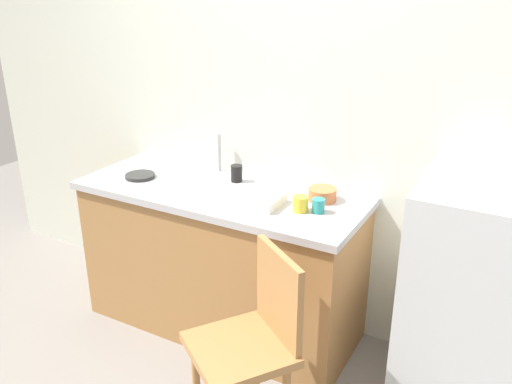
% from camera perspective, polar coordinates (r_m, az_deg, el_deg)
% --- Properties ---
extents(back_wall, '(4.80, 0.10, 2.63)m').
position_cam_1_polar(back_wall, '(2.93, 5.31, 9.65)').
color(back_wall, silver).
rests_on(back_wall, ground_plane).
extents(cabinet_base, '(1.56, 0.60, 0.82)m').
position_cam_1_polar(cabinet_base, '(3.11, -3.61, -7.45)').
color(cabinet_base, '#A87542').
rests_on(cabinet_base, ground_plane).
extents(countertop, '(1.60, 0.64, 0.04)m').
position_cam_1_polar(countertop, '(2.93, -3.81, -0.06)').
color(countertop, '#B7B7BC').
rests_on(countertop, cabinet_base).
extents(faucet, '(0.02, 0.02, 0.23)m').
position_cam_1_polar(faucet, '(3.16, -3.94, 4.21)').
color(faucet, '#B7B7BC').
rests_on(faucet, countertop).
extents(refrigerator, '(0.56, 0.57, 1.12)m').
position_cam_1_polar(refrigerator, '(2.67, 21.86, -10.81)').
color(refrigerator, silver).
rests_on(refrigerator, ground_plane).
extents(chair, '(0.56, 0.56, 0.89)m').
position_cam_1_polar(chair, '(2.37, -0.37, -15.41)').
color(chair, '#A87542').
rests_on(chair, ground_plane).
extents(dish_tray, '(0.28, 0.20, 0.05)m').
position_cam_1_polar(dish_tray, '(2.73, -0.19, -0.67)').
color(dish_tray, white).
rests_on(dish_tray, countertop).
extents(terracotta_bowl, '(0.15, 0.15, 0.07)m').
position_cam_1_polar(terracotta_bowl, '(2.78, 7.05, -0.24)').
color(terracotta_bowl, '#C67042').
rests_on(terracotta_bowl, countertop).
extents(hotplate, '(0.17, 0.17, 0.02)m').
position_cam_1_polar(hotplate, '(3.15, -12.20, 1.69)').
color(hotplate, '#2D2D2D').
rests_on(hotplate, countertop).
extents(cup_black, '(0.06, 0.06, 0.09)m').
position_cam_1_polar(cup_black, '(3.01, -2.07, 1.99)').
color(cup_black, black).
rests_on(cup_black, countertop).
extents(cup_yellow, '(0.08, 0.08, 0.08)m').
position_cam_1_polar(cup_yellow, '(2.64, 4.74, -1.25)').
color(cup_yellow, yellow).
rests_on(cup_yellow, countertop).
extents(cup_teal, '(0.06, 0.06, 0.07)m').
position_cam_1_polar(cup_teal, '(2.63, 6.64, -1.46)').
color(cup_teal, teal).
rests_on(cup_teal, countertop).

